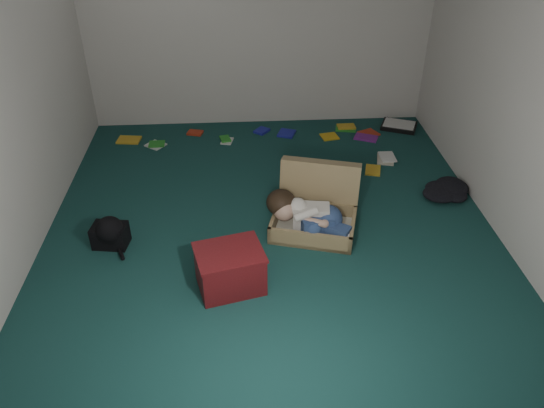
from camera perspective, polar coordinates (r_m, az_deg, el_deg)
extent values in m
plane|color=#163F3C|center=(4.81, -0.12, -2.47)|extent=(4.50, 4.50, 0.00)
plane|color=silver|center=(6.32, -1.50, 19.64)|extent=(4.50, 0.00, 4.50)
plane|color=silver|center=(2.25, 3.52, -9.66)|extent=(4.50, 0.00, 4.50)
plane|color=silver|center=(4.52, -26.77, 10.19)|extent=(0.00, 4.50, 4.50)
plane|color=silver|center=(4.73, 25.35, 11.51)|extent=(0.00, 4.50, 4.50)
cube|color=#9E8557|center=(4.72, 4.47, -2.20)|extent=(0.84, 0.69, 0.17)
cube|color=#ECE7CC|center=(4.74, 4.44, -2.61)|extent=(0.76, 0.62, 0.02)
cube|color=#9E8557|center=(4.89, 5.12, 1.73)|extent=(0.76, 0.41, 0.53)
cube|color=silver|center=(4.65, 4.23, -1.40)|extent=(0.33, 0.22, 0.23)
sphere|color=tan|center=(4.62, 1.35, -0.64)|extent=(0.20, 0.20, 0.20)
ellipsoid|color=black|center=(4.65, 0.99, 0.17)|extent=(0.26, 0.27, 0.23)
ellipsoid|color=navy|center=(4.64, 6.14, -1.55)|extent=(0.24, 0.27, 0.23)
cube|color=navy|center=(4.56, 4.93, -2.34)|extent=(0.28, 0.16, 0.14)
cube|color=navy|center=(4.56, 6.82, -2.91)|extent=(0.28, 0.24, 0.11)
sphere|color=white|center=(4.59, 8.07, -3.04)|extent=(0.11, 0.11, 0.11)
sphere|color=white|center=(4.54, 7.97, -3.68)|extent=(0.10, 0.10, 0.10)
cylinder|color=tan|center=(4.51, 4.65, -1.96)|extent=(0.20, 0.11, 0.07)
cube|color=#591215|center=(4.11, -4.53, -7.12)|extent=(0.56, 0.48, 0.32)
cube|color=#591215|center=(4.00, -4.64, -5.24)|extent=(0.59, 0.51, 0.02)
cube|color=black|center=(6.75, 13.49, 8.17)|extent=(0.50, 0.44, 0.05)
cube|color=white|center=(6.74, 13.53, 8.38)|extent=(0.44, 0.39, 0.01)
cube|color=gold|center=(6.49, -15.13, 6.66)|extent=(0.21, 0.16, 0.02)
cube|color=#B42F18|center=(6.50, -8.28, 7.57)|extent=(0.26, 0.25, 0.02)
cube|color=white|center=(6.27, -4.85, 6.80)|extent=(0.21, 0.24, 0.02)
cube|color=#1B2196|center=(6.42, 1.57, 7.58)|extent=(0.22, 0.25, 0.02)
cube|color=gold|center=(6.39, 6.20, 7.25)|extent=(0.26, 0.24, 0.02)
cube|color=#278F27|center=(6.60, 7.92, 8.04)|extent=(0.22, 0.17, 0.02)
cube|color=#79228A|center=(6.41, 10.07, 7.02)|extent=(0.26, 0.25, 0.02)
cube|color=beige|center=(5.99, 12.09, 4.75)|extent=(0.19, 0.23, 0.02)
cube|color=gold|center=(5.75, 10.80, 3.58)|extent=(0.23, 0.25, 0.02)
cube|color=#B42F18|center=(6.53, 10.38, 7.50)|extent=(0.25, 0.23, 0.02)
cube|color=white|center=(6.30, -12.41, 6.23)|extent=(0.23, 0.19, 0.02)
cube|color=#1B2196|center=(6.48, -1.11, 7.85)|extent=(0.25, 0.26, 0.02)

